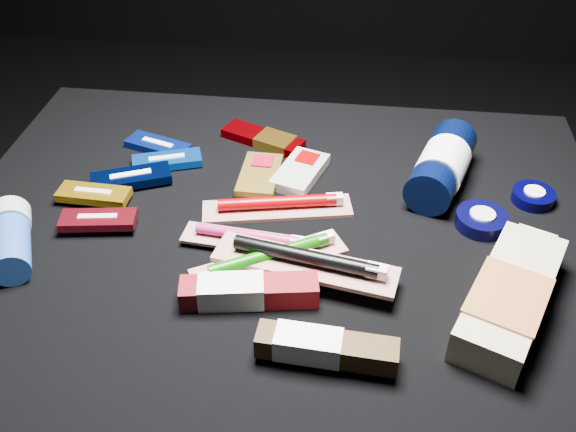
# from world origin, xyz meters

# --- Properties ---
(ground) EXTENTS (3.00, 3.00, 0.00)m
(ground) POSITION_xyz_m (0.00, 0.00, 0.00)
(ground) COLOR black
(ground) RESTS_ON ground
(cloth_table) EXTENTS (0.98, 0.78, 0.40)m
(cloth_table) POSITION_xyz_m (0.00, 0.00, 0.20)
(cloth_table) COLOR black
(cloth_table) RESTS_ON ground
(luna_bar_0) EXTENTS (0.12, 0.08, 0.01)m
(luna_bar_0) POSITION_xyz_m (-0.23, 0.19, 0.41)
(luna_bar_0) COLOR navy
(luna_bar_0) RESTS_ON cloth_table
(luna_bar_1) EXTENTS (0.12, 0.08, 0.01)m
(luna_bar_1) POSITION_xyz_m (-0.20, 0.15, 0.41)
(luna_bar_1) COLOR blue
(luna_bar_1) RESTS_ON cloth_table
(luna_bar_2) EXTENTS (0.13, 0.09, 0.02)m
(luna_bar_2) POSITION_xyz_m (-0.25, 0.09, 0.41)
(luna_bar_2) COLOR black
(luna_bar_2) RESTS_ON cloth_table
(luna_bar_3) EXTENTS (0.11, 0.05, 0.01)m
(luna_bar_3) POSITION_xyz_m (-0.29, 0.03, 0.41)
(luna_bar_3) COLOR #C99312
(luna_bar_3) RESTS_ON cloth_table
(luna_bar_4) EXTENTS (0.11, 0.06, 0.01)m
(luna_bar_4) POSITION_xyz_m (-0.26, -0.03, 0.42)
(luna_bar_4) COLOR maroon
(luna_bar_4) RESTS_ON cloth_table
(clif_bar_0) EXTENTS (0.06, 0.11, 0.02)m
(clif_bar_0) POSITION_xyz_m (-0.04, 0.12, 0.41)
(clif_bar_0) COLOR #4E3A0F
(clif_bar_0) RESTS_ON cloth_table
(clif_bar_1) EXTENTS (0.09, 0.13, 0.02)m
(clif_bar_1) POSITION_xyz_m (0.02, 0.14, 0.41)
(clif_bar_1) COLOR #9FA09A
(clif_bar_1) RESTS_ON cloth_table
(power_bar) EXTENTS (0.15, 0.10, 0.02)m
(power_bar) POSITION_xyz_m (-0.05, 0.23, 0.41)
(power_bar) COLOR #680004
(power_bar) RESTS_ON cloth_table
(lotion_bottle) EXTENTS (0.12, 0.23, 0.07)m
(lotion_bottle) POSITION_xyz_m (0.24, 0.14, 0.44)
(lotion_bottle) COLOR black
(lotion_bottle) RESTS_ON cloth_table
(cream_tin_upper) EXTENTS (0.06, 0.06, 0.02)m
(cream_tin_upper) POSITION_xyz_m (0.38, 0.12, 0.41)
(cream_tin_upper) COLOR black
(cream_tin_upper) RESTS_ON cloth_table
(cream_tin_lower) EXTENTS (0.08, 0.08, 0.02)m
(cream_tin_lower) POSITION_xyz_m (0.30, 0.05, 0.41)
(cream_tin_lower) COLOR black
(cream_tin_lower) RESTS_ON cloth_table
(bodywash_bottle) EXTENTS (0.17, 0.25, 0.05)m
(bodywash_bottle) POSITION_xyz_m (0.31, -0.13, 0.42)
(bodywash_bottle) COLOR #C6B38E
(bodywash_bottle) RESTS_ON cloth_table
(deodorant_stick) EXTENTS (0.10, 0.14, 0.06)m
(deodorant_stick) POSITION_xyz_m (-0.36, -0.09, 0.43)
(deodorant_stick) COLOR #244D9D
(deodorant_stick) RESTS_ON cloth_table
(toothbrush_pack_0) EXTENTS (0.23, 0.10, 0.03)m
(toothbrush_pack_0) POSITION_xyz_m (-0.00, 0.05, 0.41)
(toothbrush_pack_0) COLOR #B1A7A4
(toothbrush_pack_0) RESTS_ON cloth_table
(toothbrush_pack_1) EXTENTS (0.19, 0.06, 0.02)m
(toothbrush_pack_1) POSITION_xyz_m (-0.03, -0.04, 0.41)
(toothbrush_pack_1) COLOR #BBB4AE
(toothbrush_pack_1) RESTS_ON cloth_table
(toothbrush_pack_2) EXTENTS (0.21, 0.15, 0.02)m
(toothbrush_pack_2) POSITION_xyz_m (0.00, -0.08, 0.42)
(toothbrush_pack_2) COLOR beige
(toothbrush_pack_2) RESTS_ON cloth_table
(toothbrush_pack_3) EXTENTS (0.25, 0.10, 0.03)m
(toothbrush_pack_3) POSITION_xyz_m (0.05, -0.09, 0.43)
(toothbrush_pack_3) COLOR beige
(toothbrush_pack_3) RESTS_ON cloth_table
(toothpaste_carton_red) EXTENTS (0.18, 0.07, 0.03)m
(toothpaste_carton_red) POSITION_xyz_m (-0.02, -0.15, 0.42)
(toothpaste_carton_red) COLOR maroon
(toothpaste_carton_red) RESTS_ON cloth_table
(toothpaste_carton_green) EXTENTS (0.17, 0.05, 0.03)m
(toothpaste_carton_green) POSITION_xyz_m (0.08, -0.23, 0.42)
(toothpaste_carton_green) COLOR #39250C
(toothpaste_carton_green) RESTS_ON cloth_table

